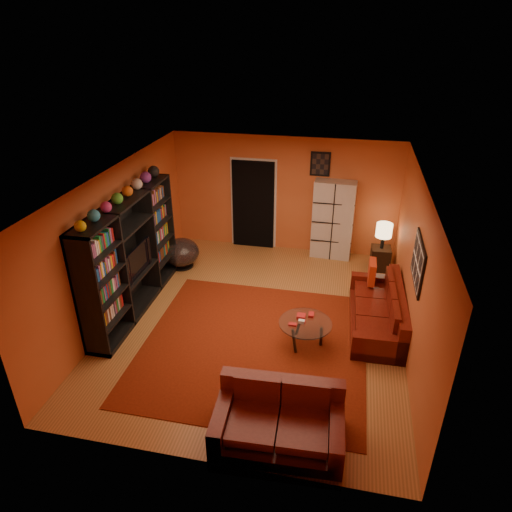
% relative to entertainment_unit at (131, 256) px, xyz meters
% --- Properties ---
extents(floor, '(6.00, 6.00, 0.00)m').
position_rel_entertainment_unit_xyz_m(floor, '(2.27, 0.00, -1.05)').
color(floor, '#925D2D').
rests_on(floor, ground).
extents(ceiling, '(6.00, 6.00, 0.00)m').
position_rel_entertainment_unit_xyz_m(ceiling, '(2.27, 0.00, 1.55)').
color(ceiling, white).
rests_on(ceiling, wall_back).
extents(wall_back, '(6.00, 0.00, 6.00)m').
position_rel_entertainment_unit_xyz_m(wall_back, '(2.27, 3.00, 0.25)').
color(wall_back, '#C1572A').
rests_on(wall_back, floor).
extents(wall_front, '(6.00, 0.00, 6.00)m').
position_rel_entertainment_unit_xyz_m(wall_front, '(2.27, -3.00, 0.25)').
color(wall_front, '#C1572A').
rests_on(wall_front, floor).
extents(wall_left, '(0.00, 6.00, 6.00)m').
position_rel_entertainment_unit_xyz_m(wall_left, '(-0.23, 0.00, 0.25)').
color(wall_left, '#C1572A').
rests_on(wall_left, floor).
extents(wall_right, '(0.00, 6.00, 6.00)m').
position_rel_entertainment_unit_xyz_m(wall_right, '(4.78, 0.00, 0.25)').
color(wall_right, '#C1572A').
rests_on(wall_right, floor).
extents(rug, '(3.60, 3.60, 0.01)m').
position_rel_entertainment_unit_xyz_m(rug, '(2.38, -0.70, -1.04)').
color(rug, '#5A170A').
rests_on(rug, floor).
extents(doorway, '(0.95, 0.10, 2.04)m').
position_rel_entertainment_unit_xyz_m(doorway, '(1.57, 2.96, -0.03)').
color(doorway, black).
rests_on(doorway, floor).
extents(wall_art_right, '(0.03, 1.00, 0.70)m').
position_rel_entertainment_unit_xyz_m(wall_art_right, '(4.75, -0.30, 0.55)').
color(wall_art_right, black).
rests_on(wall_art_right, wall_right).
extents(wall_art_back, '(0.42, 0.03, 0.52)m').
position_rel_entertainment_unit_xyz_m(wall_art_back, '(3.02, 2.98, 1.00)').
color(wall_art_back, black).
rests_on(wall_art_back, wall_back).
extents(entertainment_unit, '(0.45, 3.00, 2.10)m').
position_rel_entertainment_unit_xyz_m(entertainment_unit, '(0.00, 0.00, 0.00)').
color(entertainment_unit, black).
rests_on(entertainment_unit, floor).
extents(tv, '(0.93, 0.12, 0.53)m').
position_rel_entertainment_unit_xyz_m(tv, '(0.05, -0.03, -0.06)').
color(tv, black).
rests_on(tv, entertainment_unit).
extents(sofa, '(0.92, 2.11, 0.85)m').
position_rel_entertainment_unit_xyz_m(sofa, '(4.41, 0.29, -0.76)').
color(sofa, '#4E0F0A').
rests_on(sofa, rug).
extents(loveseat, '(1.65, 1.04, 0.85)m').
position_rel_entertainment_unit_xyz_m(loveseat, '(3.06, -2.41, -0.77)').
color(loveseat, '#4E0F0A').
rests_on(loveseat, rug).
extents(throw_pillow, '(0.12, 0.42, 0.42)m').
position_rel_entertainment_unit_xyz_m(throw_pillow, '(4.22, 1.06, -0.42)').
color(throw_pillow, red).
rests_on(throw_pillow, sofa).
extents(coffee_table, '(0.86, 0.86, 0.43)m').
position_rel_entertainment_unit_xyz_m(coffee_table, '(3.18, -0.51, -0.66)').
color(coffee_table, silver).
rests_on(coffee_table, floor).
extents(storage_cabinet, '(0.90, 0.44, 1.75)m').
position_rel_entertainment_unit_xyz_m(storage_cabinet, '(3.39, 2.80, -0.17)').
color(storage_cabinet, beige).
rests_on(storage_cabinet, floor).
extents(bowl_chair, '(0.78, 0.78, 0.63)m').
position_rel_entertainment_unit_xyz_m(bowl_chair, '(0.27, 1.63, -0.71)').
color(bowl_chair, black).
rests_on(bowl_chair, floor).
extents(side_table, '(0.42, 0.42, 0.50)m').
position_rel_entertainment_unit_xyz_m(side_table, '(4.46, 2.39, -0.80)').
color(side_table, black).
rests_on(side_table, floor).
extents(table_lamp, '(0.33, 0.33, 0.55)m').
position_rel_entertainment_unit_xyz_m(table_lamp, '(4.46, 2.39, -0.16)').
color(table_lamp, black).
rests_on(table_lamp, side_table).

